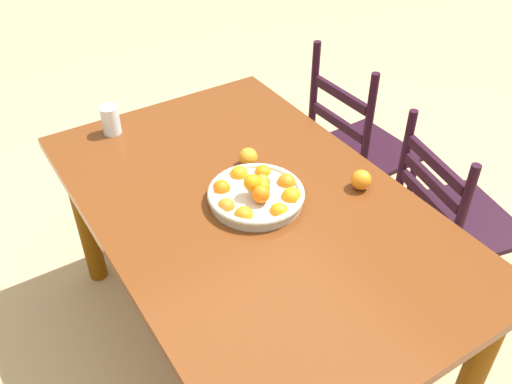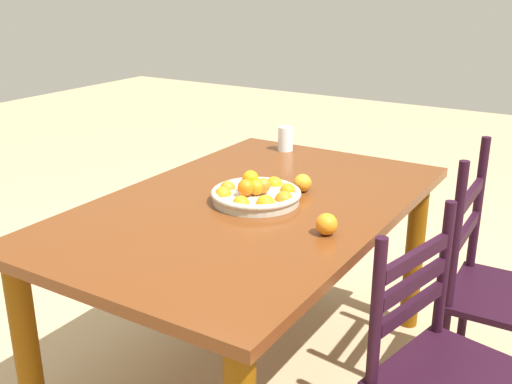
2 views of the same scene
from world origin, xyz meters
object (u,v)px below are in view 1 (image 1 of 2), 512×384
object	(u,v)px
drinking_glass	(111,120)
chair_by_cabinet	(356,152)
fruit_bowl	(257,194)
orange_loose_1	(361,180)
chair_near_window	(449,223)
orange_loose_0	(248,157)
dining_table	(252,228)

from	to	relation	value
drinking_glass	chair_by_cabinet	bearing A→B (deg)	74.39
fruit_bowl	orange_loose_1	world-z (taller)	fruit_bowl
chair_near_window	fruit_bowl	distance (m)	0.91
chair_near_window	orange_loose_0	size ratio (longest dim) A/B	13.00
chair_near_window	orange_loose_1	world-z (taller)	chair_near_window
orange_loose_1	fruit_bowl	bearing A→B (deg)	-111.00
chair_near_window	drinking_glass	xyz separation A→B (m)	(-0.92, -1.07, 0.38)
dining_table	fruit_bowl	distance (m)	0.15
dining_table	chair_near_window	bearing A→B (deg)	74.90
orange_loose_0	drinking_glass	bearing A→B (deg)	-144.48
fruit_bowl	orange_loose_1	bearing A→B (deg)	69.00
orange_loose_1	chair_by_cabinet	bearing A→B (deg)	137.72
chair_by_cabinet	dining_table	bearing A→B (deg)	113.40
fruit_bowl	orange_loose_1	distance (m)	0.38
chair_by_cabinet	orange_loose_0	distance (m)	0.84
chair_by_cabinet	orange_loose_0	world-z (taller)	chair_by_cabinet
orange_loose_0	dining_table	bearing A→B (deg)	-28.40
chair_by_cabinet	fruit_bowl	bearing A→B (deg)	113.68
dining_table	fruit_bowl	bearing A→B (deg)	102.46
dining_table	chair_by_cabinet	size ratio (longest dim) A/B	1.65
dining_table	orange_loose_1	bearing A→B (deg)	70.69
chair_near_window	drinking_glass	world-z (taller)	chair_near_window
chair_near_window	orange_loose_1	distance (m)	0.59
dining_table	orange_loose_0	world-z (taller)	orange_loose_0
chair_near_window	fruit_bowl	xyz separation A→B (m)	(-0.23, -0.81, 0.35)
chair_by_cabinet	drinking_glass	xyz separation A→B (m)	(-0.31, -1.09, 0.38)
chair_near_window	orange_loose_1	bearing A→B (deg)	90.93
chair_near_window	orange_loose_0	world-z (taller)	chair_near_window
fruit_bowl	orange_loose_0	distance (m)	0.22
chair_by_cabinet	fruit_bowl	world-z (taller)	chair_by_cabinet
orange_loose_1	dining_table	bearing A→B (deg)	-109.31
chair_near_window	chair_by_cabinet	bearing A→B (deg)	10.66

